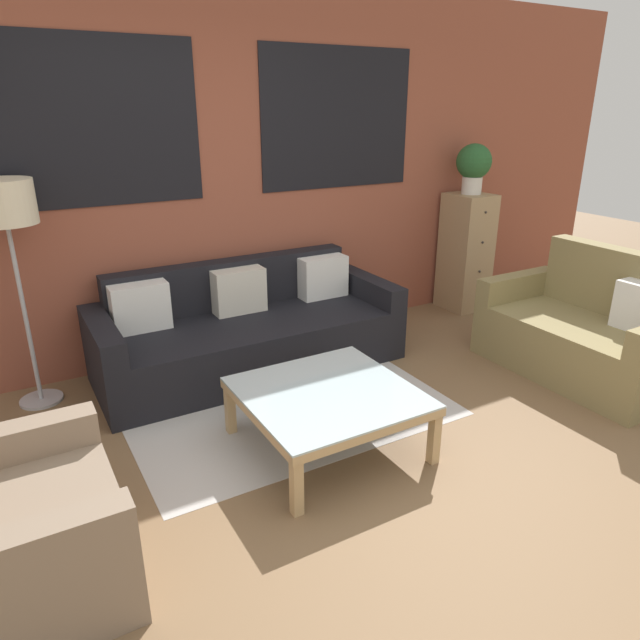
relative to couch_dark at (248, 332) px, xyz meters
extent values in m
plane|color=brown|center=(0.11, -1.95, -0.28)|extent=(16.00, 16.00, 0.00)
cube|color=brown|center=(0.11, 0.49, 1.12)|extent=(8.40, 0.08, 2.80)
cube|color=black|center=(-0.84, 0.44, 1.52)|extent=(1.40, 0.01, 1.10)
cube|color=black|center=(1.06, 0.44, 1.52)|extent=(1.40, 0.01, 1.10)
cube|color=#BCB7B2|center=(-0.05, -0.71, -0.28)|extent=(2.06, 1.44, 0.00)
cube|color=black|center=(0.00, -0.13, -0.08)|extent=(1.96, 0.72, 0.40)
cube|color=black|center=(0.00, 0.31, 0.11)|extent=(1.96, 0.16, 0.78)
cube|color=black|center=(-1.06, -0.05, 0.01)|extent=(0.16, 0.88, 0.58)
cube|color=black|center=(1.06, -0.05, 0.01)|extent=(0.16, 0.88, 0.58)
cube|color=white|center=(-0.75, 0.15, 0.29)|extent=(0.40, 0.16, 0.34)
cube|color=beige|center=(0.00, 0.15, 0.29)|extent=(0.40, 0.16, 0.34)
cube|color=white|center=(0.75, 0.15, 0.29)|extent=(0.40, 0.16, 0.34)
cube|color=olive|center=(2.01, -1.36, -0.07)|extent=(0.64, 1.12, 0.42)
cube|color=olive|center=(2.41, -1.36, 0.18)|extent=(0.16, 1.12, 0.92)
cube|color=olive|center=(2.09, -0.72, 0.03)|extent=(0.80, 0.14, 0.62)
cube|color=#84705B|center=(-1.60, -1.54, -0.08)|extent=(0.64, 0.63, 0.40)
cube|color=#84705B|center=(-1.68, -1.93, 0.00)|extent=(0.80, 0.14, 0.56)
cube|color=#84705B|center=(-1.68, -1.16, 0.00)|extent=(0.80, 0.14, 0.56)
cube|color=silver|center=(-0.05, -1.27, 0.08)|extent=(0.95, 0.95, 0.01)
cube|color=tan|center=(-0.05, -1.72, 0.05)|extent=(0.95, 0.05, 0.05)
cube|color=tan|center=(-0.05, -0.82, 0.05)|extent=(0.95, 0.05, 0.05)
cube|color=tan|center=(-0.50, -1.27, 0.05)|extent=(0.05, 0.95, 0.05)
cube|color=tan|center=(0.40, -1.27, 0.05)|extent=(0.05, 0.95, 0.05)
cube|color=tan|center=(-0.49, -1.71, -0.10)|extent=(0.05, 0.06, 0.36)
cube|color=tan|center=(0.39, -1.71, -0.10)|extent=(0.06, 0.06, 0.36)
cube|color=tan|center=(-0.49, -0.84, -0.10)|extent=(0.05, 0.06, 0.36)
cube|color=tan|center=(0.39, -0.84, -0.10)|extent=(0.06, 0.06, 0.36)
cylinder|color=#B2B2B7|center=(-1.47, 0.19, -0.27)|extent=(0.28, 0.28, 0.02)
cylinder|color=#B2B2B7|center=(-1.47, 0.19, 0.34)|extent=(0.03, 0.03, 1.21)
cylinder|color=beige|center=(-1.47, 0.19, 1.08)|extent=(0.37, 0.37, 0.27)
cube|color=tan|center=(2.39, 0.20, 0.28)|extent=(0.37, 0.41, 1.13)
sphere|color=#38332D|center=(2.39, -0.01, 0.70)|extent=(0.02, 0.02, 0.02)
sphere|color=#38332D|center=(2.39, -0.01, 0.42)|extent=(0.02, 0.02, 0.02)
sphere|color=#38332D|center=(2.39, -0.01, 0.14)|extent=(0.02, 0.02, 0.02)
sphere|color=#38332D|center=(2.39, -0.01, -0.14)|extent=(0.02, 0.02, 0.02)
cylinder|color=silver|center=(2.39, 0.20, 0.92)|extent=(0.18, 0.18, 0.16)
sphere|color=#285B2D|center=(2.39, 0.20, 1.14)|extent=(0.32, 0.32, 0.32)
camera|label=1|loc=(-1.55, -3.78, 1.64)|focal=32.00mm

